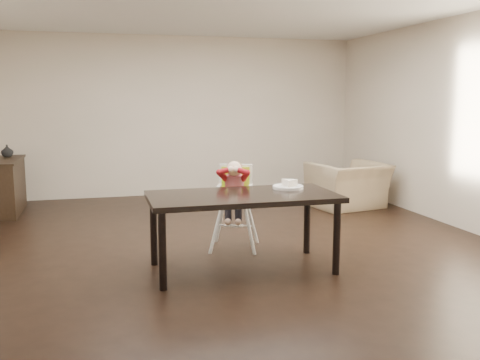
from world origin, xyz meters
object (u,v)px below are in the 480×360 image
object	(u,v)px
dining_table	(243,202)
high_chair	(235,187)
sideboard	(6,186)
armchair	(348,178)

from	to	relation	value
dining_table	high_chair	size ratio (longest dim) A/B	1.84
sideboard	high_chair	bearing A→B (deg)	-43.38
high_chair	armchair	bearing A→B (deg)	57.84
dining_table	armchair	size ratio (longest dim) A/B	1.71
dining_table	armchair	bearing A→B (deg)	46.58
dining_table	high_chair	xyz separation A→B (m)	(0.12, 0.77, 0.02)
high_chair	sideboard	world-z (taller)	high_chair
armchair	sideboard	world-z (taller)	armchair
sideboard	dining_table	bearing A→B (deg)	-52.01
high_chair	dining_table	bearing A→B (deg)	-78.34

